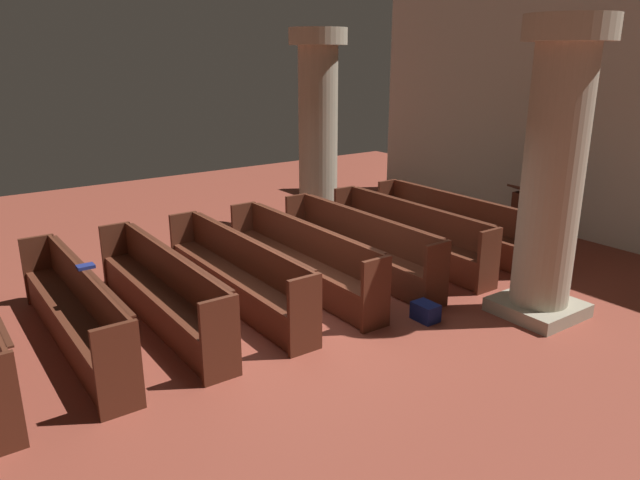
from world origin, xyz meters
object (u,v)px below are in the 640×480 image
object	(u,v)px
pew_row_5	(162,287)
pillar_far_side	(318,128)
pew_row_0	(452,221)
pew_row_2	(358,243)
pew_row_6	(74,307)
kneeler_box_navy	(425,312)
pew_row_1	(408,231)
pew_row_4	(237,270)
pillar_aisle_side	(554,169)
lectern	(521,220)
pew_row_3	(302,256)
hymn_book	(86,267)

from	to	relation	value
pew_row_5	pillar_far_side	size ratio (longest dim) A/B	0.92
pew_row_0	pew_row_2	bearing A→B (deg)	-90.00
pew_row_6	kneeler_box_navy	bearing A→B (deg)	64.22
pew_row_0	pew_row_1	world-z (taller)	same
pew_row_4	pew_row_6	bearing A→B (deg)	-90.00
pew_row_1	pillar_aisle_side	distance (m)	2.94
pew_row_1	pew_row_4	size ratio (longest dim) A/B	1.00
pew_row_2	lectern	bearing A→B (deg)	80.66
pew_row_2	pillar_aisle_side	xyz separation A→B (m)	(2.56, 0.97, 1.44)
pew_row_3	pew_row_1	bearing A→B (deg)	90.00
pew_row_3	pillar_aisle_side	bearing A→B (deg)	38.23
pew_row_5	pew_row_6	distance (m)	1.05
pew_row_1	pew_row_5	size ratio (longest dim) A/B	1.00
pew_row_6	pillar_aisle_side	xyz separation A→B (m)	(2.56, 5.17, 1.44)
pew_row_4	pew_row_6	size ratio (longest dim) A/B	1.00
pew_row_4	kneeler_box_navy	bearing A→B (deg)	43.02
pew_row_0	pillar_far_side	bearing A→B (deg)	-156.81
pew_row_1	lectern	xyz separation A→B (m)	(0.54, 2.23, -0.04)
pew_row_2	pew_row_3	bearing A→B (deg)	-90.00
pillar_far_side	hymn_book	size ratio (longest dim) A/B	19.30
pew_row_4	pew_row_5	xyz separation A→B (m)	(0.00, -1.05, 0.00)
kneeler_box_navy	pew_row_1	bearing A→B (deg)	142.30
pew_row_0	pew_row_2	world-z (taller)	same
pew_row_1	pew_row_3	distance (m)	2.10
pew_row_3	kneeler_box_navy	bearing A→B (deg)	20.02
pillar_far_side	hymn_book	xyz separation A→B (m)	(2.49, -5.05, -0.98)
pillar_aisle_side	pew_row_1	bearing A→B (deg)	178.15
lectern	pillar_aisle_side	bearing A→B (deg)	-48.87
pillar_far_side	lectern	bearing A→B (deg)	36.49
pillar_far_side	pew_row_5	bearing A→B (deg)	-58.98
pew_row_5	kneeler_box_navy	distance (m)	3.36
kneeler_box_navy	pillar_aisle_side	bearing A→B (deg)	62.02
pew_row_3	kneeler_box_navy	xyz separation A→B (m)	(1.85, 0.67, -0.38)
pew_row_4	pew_row_5	size ratio (longest dim) A/B	1.00
pew_row_6	pillar_far_side	distance (m)	5.98
pew_row_1	lectern	bearing A→B (deg)	76.40
lectern	pew_row_6	bearing A→B (deg)	-94.13
pew_row_2	pew_row_5	world-z (taller)	same
pew_row_2	pew_row_0	bearing A→B (deg)	90.00
pew_row_1	pew_row_6	bearing A→B (deg)	-90.00
pew_row_0	hymn_book	bearing A→B (deg)	-90.18
pew_row_1	kneeler_box_navy	bearing A→B (deg)	-37.70
pew_row_6	pillar_far_side	xyz separation A→B (m)	(-2.51, 5.23, 1.44)
pew_row_4	pillar_far_side	size ratio (longest dim) A/B	0.92
pew_row_0	pew_row_5	distance (m)	5.26
pew_row_0	kneeler_box_navy	distance (m)	3.12
pew_row_1	pillar_aisle_side	xyz separation A→B (m)	(2.56, -0.08, 1.44)
pew_row_5	pillar_aisle_side	world-z (taller)	pillar_aisle_side
pew_row_4	pillar_aisle_side	xyz separation A→B (m)	(2.56, 3.07, 1.44)
pew_row_0	kneeler_box_navy	bearing A→B (deg)	-53.30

